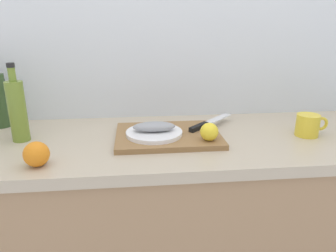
# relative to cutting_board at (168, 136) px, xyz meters

# --- Properties ---
(back_wall) EXTENTS (3.20, 0.05, 2.50)m
(back_wall) POSITION_rel_cutting_board_xyz_m (-0.02, 0.33, 0.34)
(back_wall) COLOR silver
(back_wall) RESTS_ON ground_plane
(kitchen_counter) EXTENTS (2.00, 0.60, 0.90)m
(kitchen_counter) POSITION_rel_cutting_board_xyz_m (-0.02, 0.00, -0.46)
(kitchen_counter) COLOR #9E7A56
(kitchen_counter) RESTS_ON ground_plane
(cutting_board) EXTENTS (0.40, 0.30, 0.02)m
(cutting_board) POSITION_rel_cutting_board_xyz_m (0.00, 0.00, 0.00)
(cutting_board) COLOR olive
(cutting_board) RESTS_ON kitchen_counter
(white_plate) EXTENTS (0.21, 0.21, 0.01)m
(white_plate) POSITION_rel_cutting_board_xyz_m (-0.05, -0.01, 0.02)
(white_plate) COLOR white
(white_plate) RESTS_ON cutting_board
(fish_fillet) EXTENTS (0.16, 0.07, 0.04)m
(fish_fillet) POSITION_rel_cutting_board_xyz_m (-0.05, -0.01, 0.04)
(fish_fillet) COLOR gray
(fish_fillet) RESTS_ON white_plate
(chef_knife) EXTENTS (0.23, 0.22, 0.02)m
(chef_knife) POSITION_rel_cutting_board_xyz_m (0.17, 0.08, 0.02)
(chef_knife) COLOR silver
(chef_knife) RESTS_ON cutting_board
(lemon_0) EXTENTS (0.07, 0.07, 0.07)m
(lemon_0) POSITION_rel_cutting_board_xyz_m (0.14, -0.09, 0.04)
(lemon_0) COLOR yellow
(lemon_0) RESTS_ON cutting_board
(olive_oil_bottle) EXTENTS (0.06, 0.06, 0.29)m
(olive_oil_bottle) POSITION_rel_cutting_board_xyz_m (-0.56, 0.04, 0.11)
(olive_oil_bottle) COLOR olive
(olive_oil_bottle) RESTS_ON kitchen_counter
(coffee_mug_1) EXTENTS (0.13, 0.09, 0.09)m
(coffee_mug_1) POSITION_rel_cutting_board_xyz_m (0.55, -0.03, 0.03)
(coffee_mug_1) COLOR yellow
(coffee_mug_1) RESTS_ON kitchen_counter
(orange_1) EXTENTS (0.08, 0.08, 0.08)m
(orange_1) POSITION_rel_cutting_board_xyz_m (-0.43, -0.20, 0.03)
(orange_1) COLOR orange
(orange_1) RESTS_ON kitchen_counter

